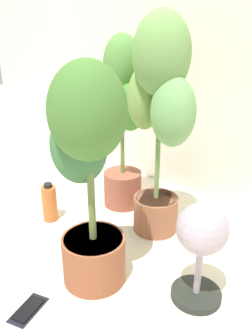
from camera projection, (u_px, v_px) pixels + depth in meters
name	position (u px, v px, depth m)	size (l,w,h in m)	color
ground_plane	(57.00, 244.00, 1.53)	(8.00, 8.00, 0.00)	silver
mylar_back_wall	(170.00, 3.00, 1.76)	(3.20, 0.01, 2.00)	silver
potted_plant_back_center	(121.00, 115.00, 1.69)	(0.37, 0.26, 0.87)	brown
potted_plant_back_right	(160.00, 108.00, 1.42)	(0.40, 0.27, 0.96)	#93573C
potted_plant_front_right	(87.00, 162.00, 1.16)	(0.34, 0.31, 0.81)	brown
cell_phone	(28.00, 309.00, 1.18)	(0.10, 0.16, 0.01)	black
floor_fan	(202.00, 239.00, 1.14)	(0.18, 0.18, 0.37)	#222722
nutrient_bottle	(50.00, 203.00, 1.69)	(0.07, 0.07, 0.20)	#C55F2B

